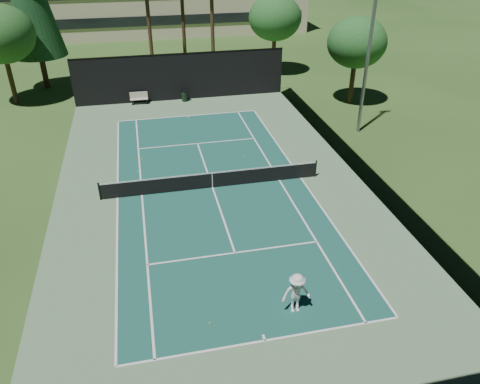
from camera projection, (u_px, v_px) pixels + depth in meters
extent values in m
plane|color=#2F531F|center=(213.00, 188.00, 27.62)|extent=(160.00, 160.00, 0.00)
cube|color=#5E835B|center=(213.00, 188.00, 27.62)|extent=(18.00, 32.00, 0.01)
cube|color=#1A5349|center=(213.00, 188.00, 27.61)|extent=(10.97, 23.77, 0.01)
cube|color=white|center=(265.00, 341.00, 17.60)|extent=(10.97, 0.10, 0.01)
cube|color=white|center=(188.00, 116.00, 37.62)|extent=(10.97, 0.10, 0.01)
cube|color=white|center=(235.00, 253.00, 22.22)|extent=(8.23, 0.10, 0.01)
cube|color=white|center=(197.00, 143.00, 33.00)|extent=(8.23, 0.10, 0.01)
cube|color=white|center=(117.00, 198.00, 26.59)|extent=(0.10, 23.77, 0.01)
cube|color=white|center=(301.00, 178.00, 28.63)|extent=(0.10, 23.77, 0.01)
cube|color=white|center=(142.00, 195.00, 26.84)|extent=(0.10, 23.77, 0.01)
cube|color=white|center=(279.00, 180.00, 28.38)|extent=(0.10, 23.77, 0.01)
cube|color=white|center=(213.00, 187.00, 27.61)|extent=(0.10, 12.80, 0.01)
cube|color=white|center=(264.00, 338.00, 17.73)|extent=(0.10, 0.30, 0.01)
cube|color=white|center=(188.00, 116.00, 37.49)|extent=(0.10, 0.30, 0.01)
cylinder|color=black|center=(99.00, 192.00, 26.15)|extent=(0.10, 0.10, 1.10)
cylinder|color=black|center=(316.00, 169.00, 28.53)|extent=(0.10, 0.10, 1.10)
cube|color=black|center=(212.00, 180.00, 27.37)|extent=(12.80, 0.02, 0.92)
cube|color=white|center=(212.00, 173.00, 27.12)|extent=(12.80, 0.04, 0.07)
cube|color=white|center=(212.00, 180.00, 27.37)|extent=(0.05, 0.03, 0.92)
cube|color=black|center=(181.00, 77.00, 40.08)|extent=(18.00, 0.04, 4.00)
cube|color=black|center=(358.00, 143.00, 28.28)|extent=(0.04, 32.00, 4.00)
cube|color=black|center=(45.00, 173.00, 24.93)|extent=(0.04, 32.00, 4.00)
cube|color=black|center=(179.00, 53.00, 39.07)|extent=(18.00, 0.06, 0.06)
imported|color=white|center=(296.00, 293.00, 18.53)|extent=(1.20, 0.71, 1.84)
sphere|color=gold|center=(210.00, 323.00, 18.34)|extent=(0.07, 0.07, 0.07)
sphere|color=#CAE634|center=(138.00, 171.00, 29.34)|extent=(0.06, 0.06, 0.06)
sphere|color=yellow|center=(244.00, 156.00, 31.29)|extent=(0.07, 0.07, 0.07)
sphere|color=#C3D630|center=(142.00, 159.00, 30.82)|extent=(0.08, 0.08, 0.08)
cube|color=beige|center=(139.00, 99.00, 39.80)|extent=(1.50, 0.45, 0.05)
cube|color=beige|center=(139.00, 95.00, 39.81)|extent=(1.50, 0.06, 0.55)
cube|color=black|center=(132.00, 102.00, 39.81)|extent=(0.06, 0.40, 0.42)
cube|color=black|center=(147.00, 101.00, 40.03)|extent=(0.06, 0.40, 0.42)
cylinder|color=black|center=(185.00, 96.00, 40.47)|extent=(0.52, 0.52, 0.90)
cylinder|color=black|center=(184.00, 91.00, 40.23)|extent=(0.56, 0.56, 0.05)
cylinder|color=#422A1C|center=(44.00, 69.00, 43.00)|extent=(0.50, 0.50, 3.60)
cylinder|color=#4C2F20|center=(150.00, 31.00, 45.30)|extent=(0.36, 0.36, 8.55)
cylinder|color=#3F291B|center=(184.00, 30.00, 47.86)|extent=(0.36, 0.36, 7.65)
cylinder|color=#4B3420|center=(212.00, 28.00, 45.46)|extent=(0.36, 0.36, 9.00)
cylinder|color=#49331F|center=(274.00, 56.00, 47.12)|extent=(0.40, 0.40, 3.52)
ellipsoid|color=#235C25|center=(275.00, 18.00, 45.26)|extent=(5.12, 5.12, 4.35)
cylinder|color=#4D3621|center=(352.00, 84.00, 39.50)|extent=(0.40, 0.40, 3.30)
ellipsoid|color=#245E26|center=(357.00, 42.00, 37.75)|extent=(4.80, 4.80, 4.08)
cylinder|color=#4A341F|center=(12.00, 82.00, 39.23)|extent=(0.40, 0.40, 3.74)
ellipsoid|color=#265B23|center=(0.00, 34.00, 37.25)|extent=(5.44, 5.44, 4.62)
cube|color=beige|center=(156.00, 0.00, 64.33)|extent=(40.00, 12.00, 8.00)
cube|color=black|center=(160.00, 21.00, 60.05)|extent=(38.00, 0.15, 1.20)
cylinder|color=gray|center=(369.00, 50.00, 31.87)|extent=(0.24, 0.24, 12.00)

